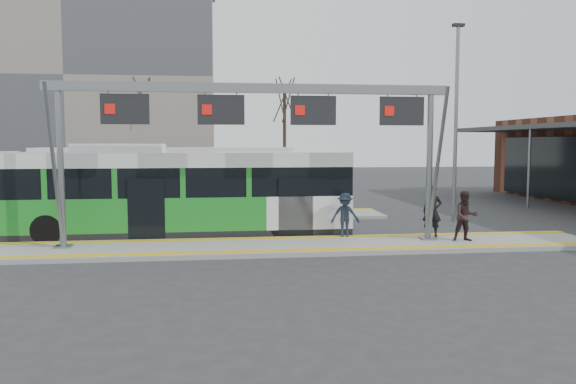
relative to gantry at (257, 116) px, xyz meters
name	(u,v)px	position (x,y,z in m)	size (l,w,h in m)	color
ground	(269,249)	(0.35, -0.25, -4.30)	(120.00, 120.00, 0.00)	#2D2D30
platform_main	(269,247)	(0.35, -0.25, -4.22)	(22.00, 3.00, 0.15)	gray
platform_second	(166,217)	(-3.65, 7.75, -4.22)	(20.00, 3.00, 0.15)	gray
tactile_main	(269,244)	(0.35, -0.25, -4.14)	(22.00, 2.65, 0.02)	gold
tactile_second	(168,212)	(-3.65, 8.90, -4.14)	(20.00, 0.35, 0.02)	gold
gantry	(257,116)	(0.00, 0.00, 0.00)	(13.00, 1.68, 5.20)	slate
apartment_block	(81,80)	(-13.65, 35.75, 4.91)	(24.50, 12.50, 18.40)	gray
hero_bus	(178,194)	(-2.73, 2.59, -2.74)	(12.45, 2.76, 3.41)	black
bg_bus_green	(167,179)	(-3.92, 11.31, -2.72)	(12.96, 3.39, 3.21)	black
passenger_a	(432,211)	(6.18, 0.54, -3.25)	(0.66, 0.43, 1.80)	black
passenger_b	(466,216)	(6.97, -0.44, -3.31)	(0.82, 0.64, 1.68)	#2E1F1F
passenger_c	(345,215)	(3.13, 0.84, -3.38)	(1.00, 0.57, 1.55)	#1D2535
tree_left	(141,101)	(-7.56, 30.18, 2.64)	(1.40, 1.40, 9.15)	#382B21
tree_mid	(285,101)	(4.41, 29.58, 2.73)	(1.40, 1.40, 9.27)	#382B21
lamp_east	(456,118)	(8.97, 5.10, 0.20)	(0.50, 0.25, 8.51)	slate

